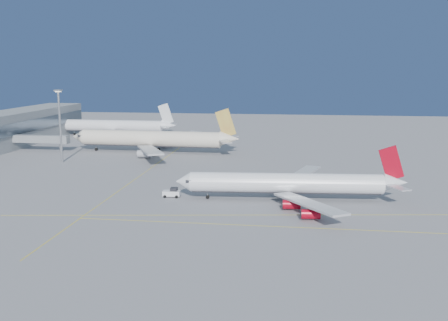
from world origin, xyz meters
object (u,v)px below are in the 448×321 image
(airliner_etihad, at_px, (154,139))
(pushback_tug, at_px, (172,193))
(airliner_virgin, at_px, (291,184))
(airliner_third, at_px, (116,126))
(light_mast, at_px, (60,120))

(airliner_etihad, bearing_deg, pushback_tug, -68.83)
(airliner_virgin, height_order, airliner_etihad, airliner_etihad)
(airliner_virgin, relative_size, airliner_third, 0.96)
(airliner_etihad, distance_m, airliner_third, 56.33)
(pushback_tug, bearing_deg, airliner_etihad, 106.52)
(airliner_third, xyz_separation_m, pushback_tug, (56.63, -114.31, -3.90))
(airliner_third, relative_size, pushback_tug, 13.39)
(pushback_tug, bearing_deg, airliner_virgin, -0.99)
(airliner_third, bearing_deg, airliner_etihad, -54.31)
(airliner_etihad, relative_size, pushback_tug, 15.12)
(airliner_etihad, xyz_separation_m, pushback_tug, (23.90, -68.47, -4.42))
(airliner_virgin, distance_m, airliner_etihad, 87.33)
(airliner_third, bearing_deg, pushback_tug, -63.48)
(light_mast, bearing_deg, airliner_virgin, -27.04)
(airliner_virgin, relative_size, airliner_etihad, 0.85)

